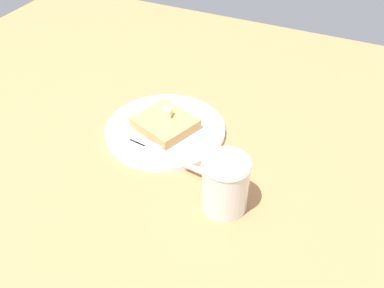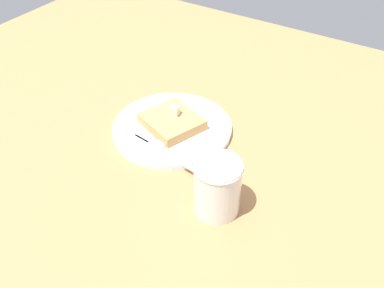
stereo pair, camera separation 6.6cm
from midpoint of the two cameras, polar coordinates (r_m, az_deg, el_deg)
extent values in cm
cube|color=#AF7B4B|center=(75.37, -11.85, -0.69)|extent=(113.67, 113.67, 2.11)
cylinder|color=white|center=(75.59, -6.06, 1.77)|extent=(21.03, 21.03, 1.09)
torus|color=#35313E|center=(75.50, -6.07, 1.85)|extent=(21.03, 21.03, 0.80)
cube|color=tan|center=(74.69, -6.14, 2.66)|extent=(11.75, 11.23, 1.89)
cube|color=beige|center=(74.31, -5.87, 4.12)|extent=(1.77, 1.64, 1.55)
cube|color=silver|center=(67.51, -3.85, -2.81)|extent=(10.03, 2.21, 0.36)
cube|color=silver|center=(70.61, -8.08, -0.90)|extent=(3.07, 2.55, 0.36)
cube|color=silver|center=(71.77, -10.36, -0.42)|extent=(3.21, 0.74, 0.36)
cube|color=silver|center=(72.07, -10.08, -0.18)|extent=(3.21, 0.74, 0.36)
cube|color=silver|center=(72.37, -9.80, 0.06)|extent=(3.21, 0.74, 0.36)
cube|color=silver|center=(72.67, -9.52, 0.29)|extent=(3.21, 0.74, 0.36)
cylinder|color=#5B2709|center=(60.75, 1.31, -6.33)|extent=(6.10, 6.10, 6.22)
cylinder|color=silver|center=(59.92, 1.32, -5.56)|extent=(6.63, 6.63, 8.55)
torus|color=silver|center=(57.25, 1.38, -2.88)|extent=(6.87, 6.87, 0.50)
camera|label=1|loc=(0.03, -92.86, -2.40)|focal=40.00mm
camera|label=2|loc=(0.03, 87.14, 2.40)|focal=40.00mm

